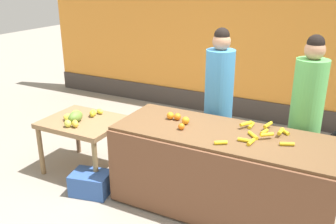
% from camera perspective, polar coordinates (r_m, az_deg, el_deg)
% --- Properties ---
extents(ground_plane, '(24.00, 24.00, 0.00)m').
position_cam_1_polar(ground_plane, '(4.40, 2.37, -12.89)').
color(ground_plane, gray).
extents(market_wall_back, '(8.48, 0.23, 3.02)m').
position_cam_1_polar(market_wall_back, '(6.47, 13.66, 11.61)').
color(market_wall_back, orange).
rests_on(market_wall_back, ground).
extents(fruit_stall_counter, '(2.28, 0.88, 0.90)m').
position_cam_1_polar(fruit_stall_counter, '(4.02, 8.21, -9.12)').
color(fruit_stall_counter, brown).
rests_on(fruit_stall_counter, ground).
extents(side_table_wooden, '(0.96, 0.79, 0.70)m').
position_cam_1_polar(side_table_wooden, '(4.80, -12.85, -2.18)').
color(side_table_wooden, olive).
rests_on(side_table_wooden, ground).
extents(banana_bunch_pile, '(0.70, 0.70, 0.07)m').
position_cam_1_polar(banana_bunch_pile, '(3.81, 13.94, -3.22)').
color(banana_bunch_pile, yellow).
rests_on(banana_bunch_pile, fruit_stall_counter).
extents(orange_pile, '(0.31, 0.30, 0.08)m').
position_cam_1_polar(orange_pile, '(4.02, 1.63, -1.11)').
color(orange_pile, orange).
rests_on(orange_pile, fruit_stall_counter).
extents(mango_papaya_pile, '(0.37, 0.64, 0.14)m').
position_cam_1_polar(mango_papaya_pile, '(4.73, -13.81, -0.73)').
color(mango_papaya_pile, yellow).
rests_on(mango_papaya_pile, side_table_wooden).
extents(vendor_woman_blue_shirt, '(0.34, 0.34, 1.86)m').
position_cam_1_polar(vendor_woman_blue_shirt, '(4.50, 7.76, 1.10)').
color(vendor_woman_blue_shirt, '#33333D').
rests_on(vendor_woman_blue_shirt, ground).
extents(vendor_woman_green_shirt, '(0.34, 0.34, 1.86)m').
position_cam_1_polar(vendor_woman_green_shirt, '(4.28, 20.35, -1.13)').
color(vendor_woman_green_shirt, '#33333D').
rests_on(vendor_woman_green_shirt, ground).
extents(produce_crate, '(0.50, 0.41, 0.26)m').
position_cam_1_polar(produce_crate, '(4.49, -11.77, -10.68)').
color(produce_crate, '#3359A5').
rests_on(produce_crate, ground).
extents(produce_sack, '(0.47, 0.46, 0.58)m').
position_cam_1_polar(produce_sack, '(5.01, -1.51, -4.69)').
color(produce_sack, tan).
rests_on(produce_sack, ground).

